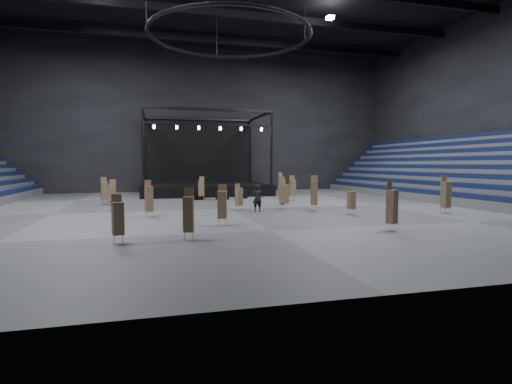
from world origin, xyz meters
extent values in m
plane|color=#535456|center=(0.00, 0.00, 0.00)|extent=(50.00, 50.00, 0.00)
cube|color=black|center=(0.00, 21.00, 9.00)|extent=(50.00, 0.20, 18.00)
cube|color=black|center=(25.00, 0.00, 9.00)|extent=(0.20, 42.00, 18.00)
cube|color=#535356|center=(21.40, 0.00, 0.38)|extent=(7.20, 40.00, 0.75)
cube|color=black|center=(18.12, 0.00, 0.95)|extent=(0.59, 40.00, 0.40)
cube|color=#535356|center=(21.85, 0.00, 0.75)|extent=(6.30, 40.00, 1.50)
cube|color=black|center=(19.02, 0.00, 1.70)|extent=(0.59, 40.00, 0.40)
cube|color=#535356|center=(22.30, 0.00, 1.12)|extent=(5.40, 40.00, 2.25)
cube|color=black|center=(19.91, 0.00, 2.45)|extent=(0.59, 40.00, 0.40)
cube|color=#535356|center=(22.75, 0.00, 1.50)|extent=(4.50, 40.00, 3.00)
cube|color=black|center=(20.82, 0.00, 3.20)|extent=(0.59, 40.00, 0.40)
cube|color=#535356|center=(23.20, 0.00, 1.88)|extent=(3.60, 40.00, 3.75)
cube|color=black|center=(21.71, 0.00, 3.95)|extent=(0.59, 40.00, 0.40)
cube|color=#535356|center=(23.65, 0.00, 2.25)|extent=(2.70, 40.00, 4.50)
cube|color=black|center=(22.61, 0.00, 4.70)|extent=(0.59, 40.00, 0.40)
cube|color=#535356|center=(24.10, 0.00, 2.62)|extent=(1.80, 40.00, 5.25)
cube|color=black|center=(23.52, 0.00, 5.45)|extent=(0.59, 40.00, 0.40)
cube|color=#535356|center=(24.55, 0.00, 3.00)|extent=(0.90, 40.00, 6.00)
cube|color=black|center=(24.41, 0.00, 6.20)|extent=(0.59, 40.00, 0.40)
cube|color=black|center=(0.00, 15.50, 0.60)|extent=(14.00, 10.00, 1.20)
cube|color=black|center=(0.00, 20.30, 5.20)|extent=(13.30, 0.30, 8.00)
cylinder|color=black|center=(-6.60, 10.90, 5.10)|extent=(0.24, 0.24, 7.80)
cylinder|color=black|center=(-6.60, 20.10, 5.10)|extent=(0.24, 0.24, 7.80)
cylinder|color=black|center=(6.60, 10.90, 5.10)|extent=(0.24, 0.24, 7.80)
cylinder|color=black|center=(6.60, 20.10, 5.10)|extent=(0.24, 0.24, 7.80)
cube|color=black|center=(0.00, 10.90, 9.00)|extent=(13.40, 0.25, 0.25)
cube|color=black|center=(0.00, 20.10, 9.00)|extent=(13.40, 0.25, 0.25)
cube|color=black|center=(0.00, 10.90, 7.50)|extent=(13.40, 0.20, 0.20)
cylinder|color=white|center=(-5.50, 10.90, 7.10)|extent=(0.24, 0.24, 0.35)
cylinder|color=white|center=(-3.30, 10.90, 7.10)|extent=(0.24, 0.24, 0.35)
cylinder|color=white|center=(-1.10, 10.90, 7.10)|extent=(0.24, 0.24, 0.35)
cylinder|color=white|center=(1.10, 10.90, 7.10)|extent=(0.24, 0.24, 0.35)
cylinder|color=white|center=(3.30, 10.90, 7.10)|extent=(0.24, 0.24, 0.35)
cylinder|color=white|center=(5.50, 10.90, 7.10)|extent=(0.24, 0.24, 0.35)
torus|color=black|center=(0.00, 0.00, 13.00)|extent=(12.30, 12.30, 0.30)
cylinder|color=black|center=(6.00, 0.00, 15.50)|extent=(0.04, 0.04, 5.00)
cylinder|color=black|center=(0.00, 6.00, 15.50)|extent=(0.04, 0.04, 5.00)
cube|color=black|center=(0.00, 7.00, 17.20)|extent=(49.00, 0.35, 0.70)
cube|color=black|center=(0.00, 15.00, 17.20)|extent=(49.00, 0.35, 0.70)
cube|color=white|center=(10.00, 4.00, 16.60)|extent=(0.60, 0.60, 0.25)
cube|color=black|center=(-1.63, 8.38, 0.44)|extent=(1.45, 1.02, 0.87)
cube|color=black|center=(0.82, 8.28, 0.42)|extent=(1.39, 1.06, 0.83)
cube|color=black|center=(2.79, 8.75, 0.39)|extent=(1.31, 0.97, 0.79)
cylinder|color=silver|center=(-8.78, 0.27, 0.20)|extent=(0.03, 0.03, 0.39)
cylinder|color=silver|center=(-8.78, 0.64, 0.20)|extent=(0.03, 0.03, 0.39)
cylinder|color=silver|center=(-8.41, 0.27, 0.20)|extent=(0.03, 0.03, 0.39)
cylinder|color=silver|center=(-8.41, 0.64, 0.20)|extent=(0.03, 0.03, 0.39)
cube|color=olive|center=(-8.60, 0.46, 1.17)|extent=(0.52, 0.52, 1.56)
cube|color=olive|center=(-8.57, 0.65, 1.90)|extent=(0.46, 0.11, 0.86)
cylinder|color=silver|center=(-7.47, -12.18, 0.19)|extent=(0.03, 0.03, 0.38)
cylinder|color=silver|center=(-7.47, -11.82, 0.19)|extent=(0.03, 0.03, 0.38)
cylinder|color=silver|center=(-7.12, -12.18, 0.19)|extent=(0.03, 0.03, 0.38)
cylinder|color=silver|center=(-7.12, -11.82, 0.19)|extent=(0.03, 0.03, 0.38)
cube|color=olive|center=(-7.29, -12.00, 1.09)|extent=(0.56, 0.56, 1.42)
cube|color=olive|center=(-7.35, -11.82, 1.75)|extent=(0.43, 0.17, 0.78)
cylinder|color=silver|center=(7.20, -5.57, 0.18)|extent=(0.03, 0.03, 0.37)
cylinder|color=silver|center=(7.20, -5.22, 0.18)|extent=(0.03, 0.03, 0.37)
cylinder|color=silver|center=(7.55, -5.57, 0.18)|extent=(0.03, 0.03, 0.37)
cylinder|color=silver|center=(7.55, -5.22, 0.18)|extent=(0.03, 0.03, 0.37)
cube|color=olive|center=(7.37, -5.39, 0.97)|extent=(0.48, 0.48, 1.20)
cube|color=olive|center=(7.35, -5.21, 1.52)|extent=(0.42, 0.10, 0.66)
cylinder|color=silver|center=(-1.44, 7.81, 0.20)|extent=(0.03, 0.03, 0.40)
cylinder|color=silver|center=(-1.44, 8.19, 0.20)|extent=(0.03, 0.03, 0.40)
cylinder|color=silver|center=(-1.05, 7.81, 0.20)|extent=(0.03, 0.03, 0.40)
cylinder|color=silver|center=(-1.05, 8.19, 0.20)|extent=(0.03, 0.03, 0.40)
cube|color=olive|center=(-1.25, 8.00, 1.15)|extent=(0.62, 0.62, 1.48)
cube|color=olive|center=(-1.18, 8.19, 1.84)|extent=(0.46, 0.21, 0.82)
cylinder|color=silver|center=(-4.46, -12.18, 0.19)|extent=(0.03, 0.03, 0.38)
cylinder|color=silver|center=(-4.46, -11.82, 0.19)|extent=(0.03, 0.03, 0.38)
cylinder|color=silver|center=(-4.10, -12.18, 0.19)|extent=(0.03, 0.03, 0.38)
cylinder|color=silver|center=(-4.10, -11.82, 0.19)|extent=(0.03, 0.03, 0.38)
cube|color=olive|center=(-4.28, -12.00, 1.18)|extent=(0.54, 0.54, 1.60)
cube|color=olive|center=(-4.24, -11.82, 1.92)|extent=(0.43, 0.15, 0.88)
cylinder|color=silver|center=(-9.91, 5.54, 0.21)|extent=(0.03, 0.03, 0.42)
cylinder|color=silver|center=(-9.91, 5.94, 0.21)|extent=(0.03, 0.03, 0.42)
cylinder|color=silver|center=(-9.52, 5.54, 0.21)|extent=(0.03, 0.03, 0.42)
cylinder|color=silver|center=(-9.52, 5.94, 0.21)|extent=(0.03, 0.03, 0.42)
cube|color=olive|center=(-9.72, 5.74, 1.19)|extent=(0.62, 0.62, 1.53)
cube|color=olive|center=(-9.77, 5.94, 1.90)|extent=(0.48, 0.20, 0.84)
cylinder|color=silver|center=(5.95, -12.17, 0.18)|extent=(0.03, 0.03, 0.37)
cylinder|color=silver|center=(5.95, -11.83, 0.18)|extent=(0.03, 0.03, 0.37)
cylinder|color=silver|center=(6.30, -12.17, 0.18)|extent=(0.03, 0.03, 0.37)
cylinder|color=silver|center=(6.30, -11.83, 0.18)|extent=(0.03, 0.03, 0.37)
cube|color=olive|center=(6.12, -12.00, 1.24)|extent=(0.58, 0.58, 1.74)
cube|color=olive|center=(6.05, -11.83, 2.05)|extent=(0.41, 0.22, 0.95)
cylinder|color=silver|center=(4.62, 1.76, 0.17)|extent=(0.03, 0.03, 0.34)
cylinder|color=silver|center=(4.62, 2.08, 0.17)|extent=(0.03, 0.03, 0.34)
cylinder|color=silver|center=(4.94, 1.76, 0.17)|extent=(0.03, 0.03, 0.34)
cylinder|color=silver|center=(4.94, 2.08, 0.17)|extent=(0.03, 0.03, 0.34)
cube|color=olive|center=(4.78, 1.92, 0.91)|extent=(0.46, 0.46, 1.13)
cube|color=olive|center=(4.80, 2.09, 1.42)|extent=(0.39, 0.10, 0.62)
cylinder|color=silver|center=(5.59, -2.84, 0.21)|extent=(0.03, 0.03, 0.42)
cylinder|color=silver|center=(5.59, -2.44, 0.21)|extent=(0.03, 0.03, 0.42)
cylinder|color=silver|center=(5.99, -2.84, 0.21)|extent=(0.03, 0.03, 0.42)
cylinder|color=silver|center=(5.99, -2.44, 0.21)|extent=(0.03, 0.03, 0.42)
cube|color=olive|center=(5.79, -2.64, 1.30)|extent=(0.67, 0.67, 1.75)
cube|color=olive|center=(5.87, -2.45, 2.12)|extent=(0.47, 0.26, 0.96)
cylinder|color=silver|center=(13.63, -6.96, 0.21)|extent=(0.03, 0.03, 0.42)
cylinder|color=silver|center=(13.63, -6.56, 0.21)|extent=(0.03, 0.03, 0.42)
cylinder|color=silver|center=(14.03, -6.96, 0.21)|extent=(0.03, 0.03, 0.42)
cylinder|color=silver|center=(14.03, -6.56, 0.21)|extent=(0.03, 0.03, 0.42)
cube|color=olive|center=(13.83, -6.76, 1.32)|extent=(0.55, 0.55, 1.79)
cube|color=olive|center=(13.82, -6.55, 2.16)|extent=(0.49, 0.10, 0.99)
cylinder|color=silver|center=(6.87, 5.33, 0.21)|extent=(0.03, 0.03, 0.42)
cylinder|color=silver|center=(6.87, 5.73, 0.21)|extent=(0.03, 0.03, 0.42)
cylinder|color=silver|center=(7.27, 5.33, 0.21)|extent=(0.03, 0.03, 0.42)
cylinder|color=silver|center=(7.27, 5.73, 0.21)|extent=(0.03, 0.03, 0.42)
cube|color=olive|center=(7.07, 5.53, 1.20)|extent=(0.51, 0.51, 1.56)
cube|color=olive|center=(7.07, 5.74, 1.93)|extent=(0.49, 0.07, 0.86)
cylinder|color=silver|center=(6.59, 7.81, 0.20)|extent=(0.03, 0.03, 0.40)
cylinder|color=silver|center=(6.59, 8.19, 0.20)|extent=(0.03, 0.03, 0.40)
cylinder|color=silver|center=(6.97, 7.81, 0.20)|extent=(0.03, 0.03, 0.40)
cylinder|color=silver|center=(6.97, 8.19, 0.20)|extent=(0.03, 0.03, 0.40)
cube|color=olive|center=(6.78, 8.00, 1.28)|extent=(0.61, 0.61, 1.76)
cube|color=olive|center=(6.71, 8.19, 2.11)|extent=(0.45, 0.21, 0.97)
cylinder|color=silver|center=(3.76, -1.35, 0.22)|extent=(0.03, 0.03, 0.43)
cylinder|color=silver|center=(3.76, -0.94, 0.22)|extent=(0.03, 0.03, 0.43)
cylinder|color=silver|center=(4.17, -1.35, 0.22)|extent=(0.03, 0.03, 0.43)
cylinder|color=silver|center=(4.17, -0.94, 0.22)|extent=(0.03, 0.03, 0.43)
cube|color=olive|center=(3.96, -1.14, 1.15)|extent=(0.64, 0.64, 1.43)
cube|color=olive|center=(3.90, -0.94, 1.81)|extent=(0.49, 0.20, 0.79)
cylinder|color=silver|center=(0.23, -1.40, 0.18)|extent=(0.03, 0.03, 0.36)
cylinder|color=silver|center=(0.23, -1.05, 0.18)|extent=(0.03, 0.03, 0.36)
cylinder|color=silver|center=(0.57, -1.40, 0.18)|extent=(0.03, 0.03, 0.36)
cylinder|color=silver|center=(0.57, -1.05, 0.18)|extent=(0.03, 0.03, 0.36)
cube|color=olive|center=(0.40, -1.23, 1.02)|extent=(0.57, 0.57, 1.31)
cube|color=olive|center=(0.32, -1.06, 1.63)|extent=(0.40, 0.22, 0.72)
cylinder|color=silver|center=(-2.27, -8.34, 0.21)|extent=(0.03, 0.03, 0.41)
cylinder|color=silver|center=(-2.27, -7.94, 0.21)|extent=(0.03, 0.03, 0.41)
cylinder|color=silver|center=(-1.87, -8.34, 0.21)|extent=(0.03, 0.03, 0.41)
cylinder|color=silver|center=(-1.87, -7.94, 0.21)|extent=(0.03, 0.03, 0.41)
cube|color=olive|center=(-2.07, -8.14, 1.17)|extent=(0.61, 0.61, 1.52)
cube|color=olive|center=(-2.02, -7.94, 1.88)|extent=(0.47, 0.18, 0.83)
cylinder|color=silver|center=(-6.20, -3.56, 0.18)|extent=(0.03, 0.03, 0.36)
cylinder|color=silver|center=(-6.20, -3.21, 0.18)|extent=(0.03, 0.03, 0.36)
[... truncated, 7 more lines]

